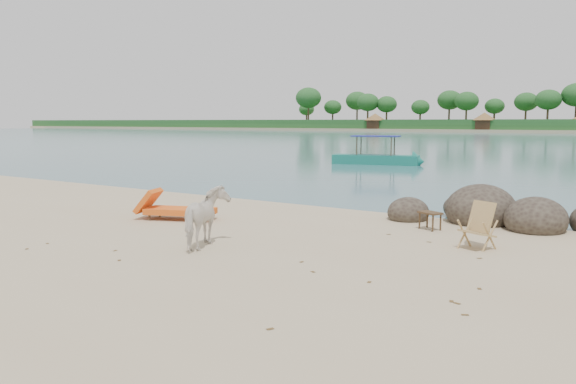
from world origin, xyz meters
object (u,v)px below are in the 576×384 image
(boulders, at_px, (505,216))
(side_table, at_px, (430,222))
(deck_chair, at_px, (477,227))
(cow, at_px, (206,219))
(lounge_chair, at_px, (180,208))
(boat_near, at_px, (376,140))

(boulders, distance_m, side_table, 2.20)
(deck_chair, bearing_deg, side_table, 160.91)
(cow, xyz_separation_m, deck_chair, (4.72, 2.94, -0.15))
(cow, height_order, side_table, cow)
(lounge_chair, bearing_deg, boulders, 7.18)
(boulders, distance_m, deck_chair, 3.22)
(cow, relative_size, boat_near, 0.25)
(deck_chair, height_order, boat_near, boat_near)
(lounge_chair, distance_m, deck_chair, 7.56)
(deck_chair, bearing_deg, boulders, 117.98)
(boat_near, bearing_deg, cow, -86.46)
(cow, xyz_separation_m, side_table, (3.21, 4.39, -0.40))
(boulders, height_order, boat_near, boat_near)
(side_table, height_order, boat_near, boat_near)
(boulders, bearing_deg, cow, -126.47)
(boat_near, bearing_deg, lounge_chair, -91.87)
(cow, bearing_deg, deck_chair, -171.39)
(boulders, xyz_separation_m, side_table, (-1.33, -1.76, -0.04))
(lounge_chair, relative_size, boat_near, 0.38)
(boulders, distance_m, cow, 7.65)
(side_table, relative_size, boat_near, 0.09)
(boulders, distance_m, boat_near, 21.10)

